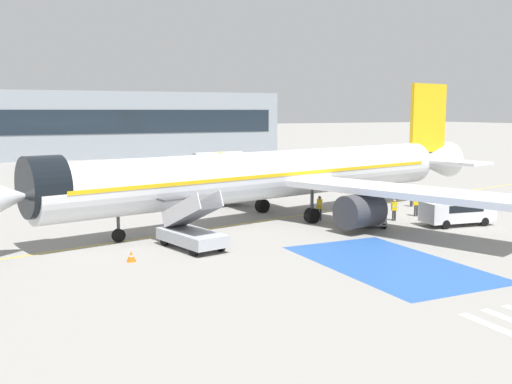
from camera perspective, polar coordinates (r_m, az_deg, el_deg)
The scene contains 15 objects.
ground_plane at distance 45.30m, azimuth 1.84°, elevation -2.68°, with size 600.00×600.00×0.00m, color gray.
apron_leadline_yellow at distance 45.30m, azimuth 1.26°, elevation -2.67°, with size 0.20×79.21×0.01m, color gold.
apron_stand_patch_blue at distance 33.37m, azimuth 12.57°, elevation -6.66°, with size 6.85×11.76×0.01m, color #2856A8.
apron_walkway_bar_0 at distance 25.08m, azimuth 21.97°, elevation -11.92°, with size 0.44×3.60×0.01m, color silver.
airliner at distance 45.29m, azimuth 2.00°, elevation 1.64°, with size 44.13×36.28×10.69m.
boarding_stairs_forward at distance 36.07m, azimuth -6.18°, elevation -3.89°, with size 3.22×5.53×3.67m.
fuel_tanker at distance 73.32m, azimuth -3.05°, elevation 2.62°, with size 10.31×3.50×3.27m.
service_van_0 at distance 45.36m, azimuth 18.66°, elevation -1.68°, with size 5.49×2.55×1.76m.
baggage_cart at distance 43.30m, azimuth 10.68°, elevation -2.95°, with size 2.99×2.72×0.87m.
ground_crew_0 at distance 46.00m, azimuth 13.03°, elevation -1.55°, with size 0.47×0.33×1.61m.
ground_crew_1 at distance 48.34m, azimuth 15.02°, elevation -1.01°, with size 0.48×0.36×1.81m.
ground_crew_2 at distance 45.03m, azimuth 6.07°, elevation -1.37°, with size 0.49×0.43×1.88m.
ground_crew_3 at distance 53.14m, azimuth 14.60°, elevation -0.37°, with size 0.48×0.34×1.61m.
traffic_cone_0 at distance 33.63m, azimuth -11.79°, elevation -6.01°, with size 0.53×0.53×0.59m.
terminal_building at distance 108.72m, azimuth -22.76°, elevation 5.87°, with size 96.12×12.10×11.49m.
Camera 1 is at (-20.51, -39.55, 8.21)m, focal length 42.00 mm.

